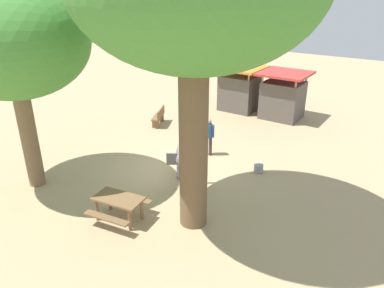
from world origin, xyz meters
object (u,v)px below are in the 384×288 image
(elephant, at_px, (185,156))
(shade_tree_main, at_px, (10,42))
(wooden_bench, at_px, (159,116))
(picnic_table_near, at_px, (119,203))
(market_stall_red, at_px, (283,98))
(feed_bucket, at_px, (259,168))
(market_stall_orange, at_px, (240,91))
(person_handler, at_px, (209,134))

(elephant, height_order, shade_tree_main, shade_tree_main)
(wooden_bench, relative_size, picnic_table_near, 0.83)
(market_stall_red, xyz_separation_m, feed_bucket, (1.73, -6.60, -0.98))
(wooden_bench, xyz_separation_m, market_stall_red, (4.83, 4.67, 0.67))
(shade_tree_main, height_order, market_stall_red, shade_tree_main)
(elephant, xyz_separation_m, picnic_table_near, (-0.04, -3.42, -0.25))
(picnic_table_near, bearing_deg, feed_bucket, 58.04)
(market_stall_red, bearing_deg, market_stall_orange, 180.00)
(picnic_table_near, xyz_separation_m, feed_bucket, (2.20, 5.29, -0.43))
(shade_tree_main, height_order, feed_bucket, shade_tree_main)
(elephant, bearing_deg, shade_tree_main, -81.93)
(elephant, bearing_deg, picnic_table_near, -33.23)
(shade_tree_main, relative_size, market_stall_orange, 2.75)
(person_handler, relative_size, wooden_bench, 1.13)
(person_handler, distance_m, feed_bucket, 2.59)
(person_handler, relative_size, market_stall_orange, 0.64)
(person_handler, distance_m, picnic_table_near, 5.56)
(shade_tree_main, distance_m, picnic_table_near, 6.05)
(feed_bucket, bearing_deg, shade_tree_main, -139.28)
(wooden_bench, bearing_deg, feed_bucket, -132.54)
(market_stall_red, relative_size, feed_bucket, 7.00)
(wooden_bench, distance_m, market_stall_red, 6.75)
(feed_bucket, bearing_deg, market_stall_orange, 123.25)
(shade_tree_main, bearing_deg, market_stall_orange, 80.75)
(person_handler, relative_size, shade_tree_main, 0.23)
(market_stall_orange, distance_m, market_stall_red, 2.60)
(elephant, distance_m, shade_tree_main, 6.88)
(person_handler, xyz_separation_m, shade_tree_main, (-3.82, -5.66, 4.11))
(shade_tree_main, relative_size, feed_bucket, 19.23)
(shade_tree_main, distance_m, feed_bucket, 9.63)
(market_stall_orange, bearing_deg, market_stall_red, 0.00)
(elephant, xyz_separation_m, shade_tree_main, (-4.12, -3.54, 4.21))
(person_handler, bearing_deg, feed_bucket, 78.50)
(elephant, xyz_separation_m, market_stall_orange, (-2.17, 8.47, 0.30))
(shade_tree_main, xyz_separation_m, market_stall_red, (4.56, 12.01, -3.91))
(wooden_bench, xyz_separation_m, feed_bucket, (6.56, -1.93, -0.31))
(picnic_table_near, distance_m, market_stall_orange, 12.09)
(picnic_table_near, distance_m, feed_bucket, 5.75)
(market_stall_orange, xyz_separation_m, feed_bucket, (4.33, -6.60, -0.98))
(picnic_table_near, relative_size, market_stall_red, 0.68)
(wooden_bench, height_order, market_stall_orange, market_stall_orange)
(elephant, xyz_separation_m, feed_bucket, (2.16, 1.87, -0.68))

